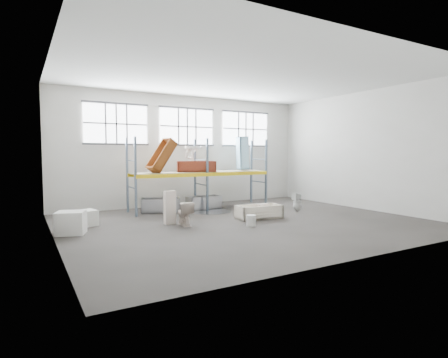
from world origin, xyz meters
TOP-DOWN VIEW (x-y plane):
  - floor at (0.00, 0.00)m, footprint 12.00×10.00m
  - ceiling at (0.00, 0.00)m, footprint 12.00×10.00m
  - wall_back at (0.00, 5.05)m, footprint 12.00×0.10m
  - wall_front at (0.00, -5.05)m, footprint 12.00×0.10m
  - wall_left at (-6.05, 0.00)m, footprint 0.10×10.00m
  - wall_right at (6.05, 0.00)m, footprint 0.10×10.00m
  - window_left at (-3.20, 4.94)m, footprint 2.60×0.04m
  - window_mid at (0.00, 4.94)m, footprint 2.60×0.04m
  - window_right at (3.20, 4.94)m, footprint 2.60×0.04m
  - rack_upright_la at (-3.00, 2.90)m, footprint 0.08×0.08m
  - rack_upright_lb at (-3.00, 4.10)m, footprint 0.08×0.08m
  - rack_upright_ma at (0.00, 2.90)m, footprint 0.08×0.08m
  - rack_upright_mb at (0.00, 4.10)m, footprint 0.08×0.08m
  - rack_upright_ra at (3.00, 2.90)m, footprint 0.08×0.08m
  - rack_upright_rb at (3.00, 4.10)m, footprint 0.08×0.08m
  - rack_beam_front at (0.00, 2.90)m, footprint 6.00×0.10m
  - rack_beam_back at (0.00, 4.10)m, footprint 6.00×0.10m
  - shelf_deck at (0.00, 3.50)m, footprint 5.90×1.10m
  - wet_patch at (0.00, 2.70)m, footprint 1.80×1.80m
  - bathtub_beige at (0.81, 0.33)m, footprint 1.71×0.90m
  - cistern_spare at (1.07, 0.48)m, footprint 0.50×0.32m
  - sink_in_tub at (0.39, 0.73)m, footprint 0.46×0.46m
  - toilet_beige at (-2.08, 0.48)m, footprint 0.51×0.82m
  - cistern_tall at (-2.42, 0.93)m, footprint 0.37×0.24m
  - toilet_white at (3.14, 0.93)m, footprint 0.38×0.38m
  - steel_tub_left at (-1.84, 3.46)m, footprint 1.68×1.18m
  - steel_tub_right at (0.13, 3.49)m, footprint 1.48×0.73m
  - rust_tub_flat at (-0.22, 3.50)m, footprint 1.77×1.25m
  - rust_tub_tilted at (-1.82, 3.35)m, footprint 1.23×0.83m
  - sink_on_shelf at (-0.44, 3.35)m, footprint 0.87×0.78m
  - blue_tub_upright at (2.24, 3.72)m, footprint 0.65×0.80m
  - bucket at (-0.23, -0.70)m, footprint 0.36×0.36m
  - carton_near at (-5.50, 0.92)m, footprint 0.97×0.90m
  - carton_far at (-4.92, 2.01)m, footprint 0.77×0.77m

SIDE VIEW (x-z plane):
  - floor at x=0.00m, z-range -0.10..0.00m
  - wet_patch at x=0.00m, z-range 0.00..0.00m
  - sink_in_tub at x=0.39m, z-range 0.09..0.23m
  - bucket at x=-0.23m, z-range 0.00..0.36m
  - bathtub_beige at x=0.81m, z-range 0.00..0.49m
  - carton_far at x=-4.92m, z-range 0.00..0.51m
  - steel_tub_right at x=0.13m, z-range 0.00..0.53m
  - cistern_spare at x=1.07m, z-range 0.06..0.50m
  - steel_tub_left at x=-1.84m, z-range 0.00..0.56m
  - carton_near at x=-5.50m, z-range 0.00..0.67m
  - toilet_white at x=3.14m, z-range 0.00..0.77m
  - toilet_beige at x=-2.08m, z-range 0.00..0.80m
  - cistern_tall at x=-2.42m, z-range 0.00..1.12m
  - rack_upright_la at x=-3.00m, z-range 0.00..3.00m
  - rack_upright_lb at x=-3.00m, z-range 0.00..3.00m
  - rack_upright_ma at x=0.00m, z-range 0.00..3.00m
  - rack_upright_mb at x=0.00m, z-range 0.00..3.00m
  - rack_upright_ra at x=3.00m, z-range 0.00..3.00m
  - rack_upright_rb at x=3.00m, z-range 0.00..3.00m
  - rack_beam_front at x=0.00m, z-range 1.43..1.57m
  - rack_beam_back at x=0.00m, z-range 1.43..1.57m
  - shelf_deck at x=0.00m, z-range 1.57..1.59m
  - rust_tub_flat at x=-0.22m, z-range 1.59..2.05m
  - sink_on_shelf at x=-0.44m, z-range 1.78..2.41m
  - rust_tub_tilted at x=-1.82m, z-range 1.60..2.99m
  - blue_tub_upright at x=2.24m, z-range 1.64..3.15m
  - wall_back at x=0.00m, z-range 0.00..5.00m
  - wall_front at x=0.00m, z-range 0.00..5.00m
  - wall_left at x=-6.05m, z-range 0.00..5.00m
  - wall_right at x=6.05m, z-range 0.00..5.00m
  - window_left at x=-3.20m, z-range 2.80..4.40m
  - window_mid at x=0.00m, z-range 2.80..4.40m
  - window_right at x=3.20m, z-range 2.80..4.40m
  - ceiling at x=0.00m, z-range 5.00..5.10m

